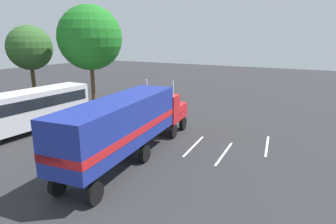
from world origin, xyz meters
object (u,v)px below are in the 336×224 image
object	(u,v)px
semi_truck	(129,121)
person_bystander	(84,148)
parked_bus	(28,108)
tree_left	(30,48)
tree_center	(90,38)

from	to	relation	value
semi_truck	person_bystander	bearing A→B (deg)	126.36
parked_bus	tree_left	distance (m)	12.39
parked_bus	semi_truck	bearing A→B (deg)	-92.51
person_bystander	tree_center	size ratio (longest dim) A/B	0.15
semi_truck	tree_left	distance (m)	21.45
semi_truck	tree_center	world-z (taller)	tree_center
parked_bus	tree_center	xyz separation A→B (m)	(9.90, 2.09, 5.54)
semi_truck	tree_center	distance (m)	17.18
parked_bus	tree_left	size ratio (longest dim) A/B	1.22
person_bystander	parked_bus	xyz separation A→B (m)	(2.17, 8.32, 1.17)
semi_truck	parked_bus	world-z (taller)	semi_truck
parked_bus	tree_center	distance (m)	11.54
semi_truck	tree_center	xyz separation A→B (m)	(10.37, 12.73, 5.08)
tree_center	tree_left	bearing A→B (deg)	110.45
parked_bus	tree_left	world-z (taller)	tree_left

